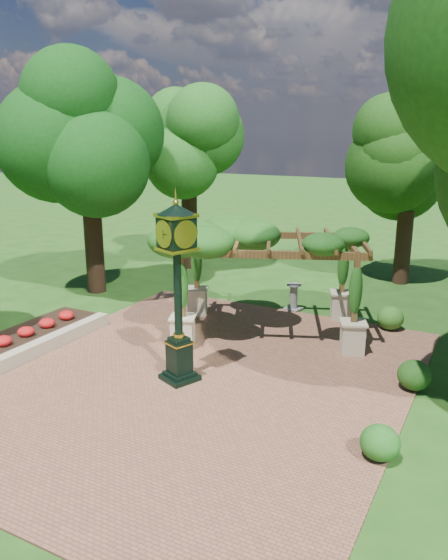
% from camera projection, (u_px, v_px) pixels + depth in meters
% --- Properties ---
extents(ground, '(120.00, 120.00, 0.00)m').
position_uv_depth(ground, '(174.00, 396.00, 12.75)').
color(ground, '#1E4714').
rests_on(ground, ground).
extents(brick_plaza, '(10.00, 12.00, 0.04)m').
position_uv_depth(brick_plaza, '(196.00, 378.00, 13.60)').
color(brick_plaza, brown).
rests_on(brick_plaza, ground).
extents(border_wall, '(0.35, 5.00, 0.40)m').
position_uv_depth(border_wall, '(45.00, 345.00, 15.20)').
color(border_wall, '#C6B793').
rests_on(border_wall, ground).
extents(flower_bed, '(1.50, 5.00, 0.36)m').
position_uv_depth(flower_bed, '(22.00, 340.00, 15.62)').
color(flower_bed, red).
rests_on(flower_bed, ground).
extents(pedestal_clock, '(1.14, 1.14, 4.44)m').
position_uv_depth(pedestal_clock, '(177.00, 277.00, 12.80)').
color(pedestal_clock, black).
rests_on(pedestal_clock, brick_plaza).
extents(pergola, '(6.38, 5.26, 3.46)m').
position_uv_depth(pergola, '(269.00, 242.00, 15.98)').
color(pergola, beige).
rests_on(pergola, brick_plaza).
extents(sundial, '(0.61, 0.61, 0.94)m').
position_uv_depth(sundial, '(294.00, 299.00, 18.67)').
color(sundial, gray).
rests_on(sundial, ground).
extents(shrub_front, '(0.98, 0.98, 0.67)m').
position_uv_depth(shrub_front, '(380.00, 443.00, 10.16)').
color(shrub_front, '#1F5819').
rests_on(shrub_front, brick_plaza).
extents(shrub_mid, '(1.02, 1.02, 0.72)m').
position_uv_depth(shrub_mid, '(414.00, 375.00, 12.90)').
color(shrub_mid, '#1F4914').
rests_on(shrub_mid, brick_plaza).
extents(shrub_back, '(0.82, 0.82, 0.72)m').
position_uv_depth(shrub_back, '(391.00, 318.00, 16.80)').
color(shrub_back, '#2E651D').
rests_on(shrub_back, brick_plaza).
extents(tree_west_near, '(3.82, 3.82, 8.64)m').
position_uv_depth(tree_west_near, '(87.00, 133.00, 19.44)').
color(tree_west_near, black).
rests_on(tree_west_near, ground).
extents(tree_west_far, '(3.67, 3.67, 8.13)m').
position_uv_depth(tree_west_far, '(188.00, 141.00, 23.24)').
color(tree_west_far, '#321E13').
rests_on(tree_west_far, ground).
extents(tree_north, '(3.32, 3.32, 7.59)m').
position_uv_depth(tree_north, '(412.00, 152.00, 20.80)').
color(tree_north, '#362015').
rests_on(tree_north, ground).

